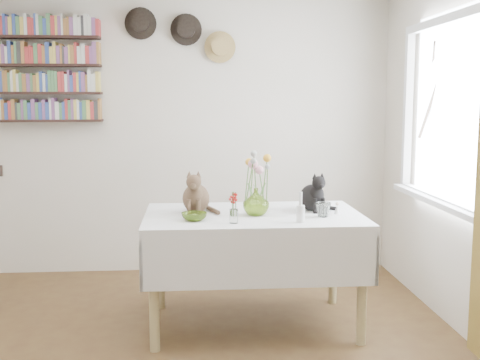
{
  "coord_description": "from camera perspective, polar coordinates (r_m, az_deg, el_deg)",
  "views": [
    {
      "loc": [
        0.21,
        -3.27,
        1.58
      ],
      "look_at": [
        0.51,
        0.7,
        1.05
      ],
      "focal_mm": 45.0,
      "sensor_mm": 36.0,
      "label": 1
    }
  ],
  "objects": [
    {
      "name": "candlestick",
      "position": [
        3.89,
        5.75,
        -3.05
      ],
      "size": [
        0.06,
        0.06,
        0.2
      ],
      "color": "white",
      "rests_on": "dining_table"
    },
    {
      "name": "flower_bouquet",
      "position": [
        4.07,
        1.54,
        1.37
      ],
      "size": [
        0.17,
        0.13,
        0.39
      ],
      "color": "#4C7233",
      "rests_on": "flower_vase"
    },
    {
      "name": "room",
      "position": [
        3.3,
        -8.01,
        1.74
      ],
      "size": [
        4.08,
        4.58,
        2.58
      ],
      "color": "brown",
      "rests_on": "ground"
    },
    {
      "name": "green_bowl",
      "position": [
        3.94,
        -4.36,
        -3.48
      ],
      "size": [
        0.19,
        0.19,
        0.05
      ],
      "primitive_type": "imported",
      "rotation": [
        0.0,
        0.0,
        0.12
      ],
      "color": "#ACCD4D",
      "rests_on": "dining_table"
    },
    {
      "name": "wall_hats",
      "position": [
        5.49,
        -5.49,
        13.69
      ],
      "size": [
        0.98,
        0.09,
        0.48
      ],
      "color": "black",
      "rests_on": "room"
    },
    {
      "name": "flower_vase",
      "position": [
        4.1,
        1.53,
        -2.07
      ],
      "size": [
        0.23,
        0.23,
        0.19
      ],
      "primitive_type": "imported",
      "rotation": [
        0.0,
        0.0,
        0.34
      ],
      "color": "#ACCD4D",
      "rests_on": "dining_table"
    },
    {
      "name": "berry_jar",
      "position": [
        3.84,
        -0.6,
        -2.64
      ],
      "size": [
        0.06,
        0.06,
        0.22
      ],
      "color": "white",
      "rests_on": "dining_table"
    },
    {
      "name": "tabby_cat",
      "position": [
        4.2,
        -4.2,
        -1.0
      ],
      "size": [
        0.24,
        0.29,
        0.31
      ],
      "primitive_type": null,
      "rotation": [
        0.0,
        0.0,
        -0.13
      ],
      "color": "brown",
      "rests_on": "dining_table"
    },
    {
      "name": "drinking_glass",
      "position": [
        4.08,
        7.88,
        -2.8
      ],
      "size": [
        0.12,
        0.12,
        0.1
      ],
      "primitive_type": "imported",
      "rotation": [
        0.0,
        0.0,
        -0.19
      ],
      "color": "white",
      "rests_on": "dining_table"
    },
    {
      "name": "black_cat",
      "position": [
        4.3,
        6.84,
        -1.0
      ],
      "size": [
        0.25,
        0.28,
        0.28
      ],
      "primitive_type": null,
      "rotation": [
        0.0,
        0.0,
        0.27
      ],
      "color": "black",
      "rests_on": "dining_table"
    },
    {
      "name": "dining_table",
      "position": [
        4.21,
        1.26,
        -5.85
      ],
      "size": [
        1.5,
        0.97,
        0.8
      ],
      "color": "white",
      "rests_on": "room"
    },
    {
      "name": "porcelain_figurine",
      "position": [
        4.21,
        9.2,
        -2.7
      ],
      "size": [
        0.04,
        0.04,
        0.08
      ],
      "color": "white",
      "rests_on": "dining_table"
    },
    {
      "name": "bookshelf_unit",
      "position": [
        5.59,
        -18.2,
        9.91
      ],
      "size": [
        1.0,
        0.16,
        0.91
      ],
      "color": "black",
      "rests_on": "room"
    },
    {
      "name": "window",
      "position": [
        4.44,
        18.98,
        4.79
      ],
      "size": [
        0.12,
        1.52,
        1.32
      ],
      "color": "white",
      "rests_on": "room"
    }
  ]
}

